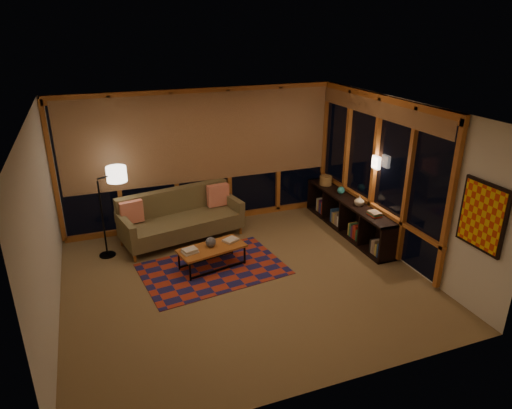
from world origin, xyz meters
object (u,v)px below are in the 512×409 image
object	(u,v)px
sofa	(182,217)
floor_lamp	(102,215)
bookshelf	(348,216)
coffee_table	(212,257)

from	to	relation	value
sofa	floor_lamp	bearing A→B (deg)	174.89
floor_lamp	bookshelf	bearing A→B (deg)	-34.57
coffee_table	floor_lamp	xyz separation A→B (m)	(-1.63, 1.04, 0.60)
floor_lamp	bookshelf	xyz separation A→B (m)	(4.48, -0.63, -0.45)
coffee_table	bookshelf	bearing A→B (deg)	-4.20
floor_lamp	sofa	bearing A→B (deg)	-20.13
sofa	coffee_table	distance (m)	1.26
sofa	bookshelf	size ratio (longest dim) A/B	0.82
floor_lamp	bookshelf	world-z (taller)	floor_lamp
sofa	floor_lamp	distance (m)	1.43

